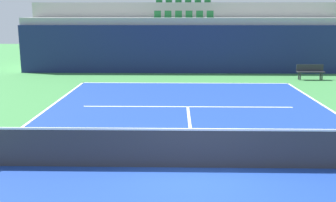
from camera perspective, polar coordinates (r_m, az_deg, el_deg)
ground_plane at (r=9.75m, az=3.83°, el=-9.46°), size 80.00×80.00×0.00m
court_surface at (r=9.75m, az=3.83°, el=-9.43°), size 11.00×24.00×0.01m
baseline_far at (r=21.31m, az=2.42°, el=2.57°), size 11.00×0.10×0.00m
service_line_far at (r=15.86m, az=2.82°, el=-0.82°), size 8.26×0.10×0.00m
centre_service_line at (r=12.77m, az=3.20°, el=-4.08°), size 0.10×6.40×0.00m
back_wall at (r=24.87m, az=2.28°, el=7.35°), size 20.29×0.30×2.93m
stands_tier_lower at (r=26.19m, az=2.23°, el=8.08°), size 20.29×2.40×3.37m
stands_tier_upper at (r=28.56m, az=2.16°, el=9.41°), size 20.29×2.40×4.34m
seating_row_lower at (r=26.22m, az=2.26°, el=12.04°), size 3.81×0.44×0.44m
seating_row_upper at (r=28.63m, az=2.19°, el=14.01°), size 3.81×0.44×0.44m
tennis_net at (r=9.57m, az=3.88°, el=-6.63°), size 11.08×0.08×1.07m
player_bench at (r=23.73m, az=19.58°, el=4.08°), size 1.50×0.40×0.85m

